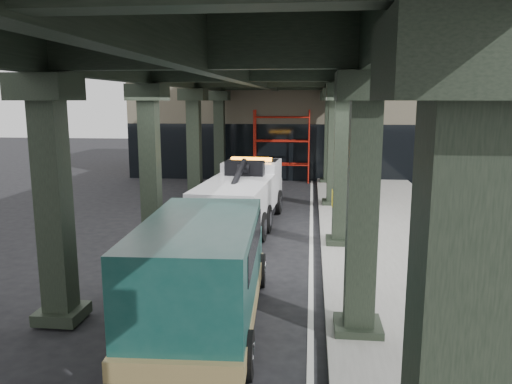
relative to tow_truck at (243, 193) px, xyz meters
The scene contains 8 objects.
ground 4.67m from the tow_truck, 80.06° to the right, with size 90.00×90.00×0.00m, color black.
sidewalk 5.93m from the tow_truck, 24.88° to the right, with size 5.00×40.00×0.15m, color gray.
lane_stripe 3.68m from the tow_truck, 44.64° to the right, with size 0.12×38.00×0.01m, color silver.
viaduct 4.94m from the tow_truck, 81.18° to the right, with size 7.40×32.00×6.40m.
building 16.05m from the tow_truck, 79.86° to the left, with size 22.00×10.00×8.00m, color #C6B793.
scaffolding 10.27m from the tow_truck, 85.62° to the left, with size 3.08×0.88×4.00m.
tow_truck is the anchor object (origin of this frame).
towed_van 8.42m from the tow_truck, 87.64° to the right, with size 2.49×5.73×2.29m.
Camera 1 is at (1.64, -13.14, 4.50)m, focal length 35.00 mm.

